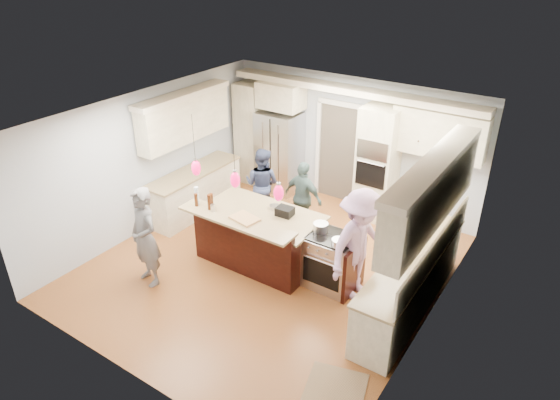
# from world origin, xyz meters

# --- Properties ---
(ground_plane) EXTENTS (6.00, 6.00, 0.00)m
(ground_plane) POSITION_xyz_m (0.00, 0.00, 0.00)
(ground_plane) COLOR #AB692E
(ground_plane) RESTS_ON ground
(room_shell) EXTENTS (5.54, 6.04, 2.72)m
(room_shell) POSITION_xyz_m (0.00, 0.00, 1.82)
(room_shell) COLOR #B2BCC6
(room_shell) RESTS_ON ground
(refrigerator) EXTENTS (0.90, 0.70, 1.80)m
(refrigerator) POSITION_xyz_m (-1.55, 2.64, 0.90)
(refrigerator) COLOR #B7B7BC
(refrigerator) RESTS_ON ground
(oven_column) EXTENTS (0.72, 0.69, 2.30)m
(oven_column) POSITION_xyz_m (0.75, 2.67, 1.15)
(oven_column) COLOR #F7EDC8
(oven_column) RESTS_ON ground
(back_upper_cabinets) EXTENTS (5.30, 0.61, 2.54)m
(back_upper_cabinets) POSITION_xyz_m (-0.75, 2.76, 1.67)
(back_upper_cabinets) COLOR #F7EDC8
(back_upper_cabinets) RESTS_ON ground
(right_counter_run) EXTENTS (0.64, 3.10, 2.51)m
(right_counter_run) POSITION_xyz_m (2.44, 0.30, 1.06)
(right_counter_run) COLOR #F7EDC8
(right_counter_run) RESTS_ON ground
(left_cabinets) EXTENTS (0.64, 2.30, 2.51)m
(left_cabinets) POSITION_xyz_m (-2.44, 0.80, 1.06)
(left_cabinets) COLOR #F7EDC8
(left_cabinets) RESTS_ON ground
(kitchen_island) EXTENTS (2.10, 1.46, 1.12)m
(kitchen_island) POSITION_xyz_m (-0.25, 0.07, 0.48)
(kitchen_island) COLOR black
(kitchen_island) RESTS_ON ground
(island_range) EXTENTS (0.82, 0.71, 0.92)m
(island_range) POSITION_xyz_m (1.16, 0.15, 0.46)
(island_range) COLOR #B7B7BC
(island_range) RESTS_ON ground
(pendant_lights) EXTENTS (1.75, 0.15, 1.03)m
(pendant_lights) POSITION_xyz_m (-0.25, -0.51, 1.80)
(pendant_lights) COLOR black
(pendant_lights) RESTS_ON ground
(person_bar_end) EXTENTS (0.70, 0.54, 1.70)m
(person_bar_end) POSITION_xyz_m (-1.40, -1.44, 0.85)
(person_bar_end) COLOR slate
(person_bar_end) RESTS_ON ground
(person_far_left) EXTENTS (0.81, 0.68, 1.50)m
(person_far_left) POSITION_xyz_m (-1.10, 1.35, 0.75)
(person_far_left) COLOR navy
(person_far_left) RESTS_ON ground
(person_far_right) EXTENTS (0.88, 0.45, 1.44)m
(person_far_right) POSITION_xyz_m (-0.15, 1.36, 0.72)
(person_far_right) COLOR #44605E
(person_far_right) RESTS_ON ground
(person_range_side) EXTENTS (0.96, 1.33, 1.86)m
(person_range_side) POSITION_xyz_m (1.60, 0.15, 0.93)
(person_range_side) COLOR #BA92C4
(person_range_side) RESTS_ON ground
(floor_rug) EXTENTS (1.00, 1.24, 0.01)m
(floor_rug) POSITION_xyz_m (2.29, -1.91, 0.01)
(floor_rug) COLOR #947450
(floor_rug) RESTS_ON ground
(water_bottle) EXTENTS (0.09, 0.09, 0.31)m
(water_bottle) POSITION_xyz_m (-1.11, -0.49, 1.28)
(water_bottle) COLOR silver
(water_bottle) RESTS_ON kitchen_island
(beer_bottle_a) EXTENTS (0.07, 0.07, 0.22)m
(beer_bottle_a) POSITION_xyz_m (-1.07, -0.55, 1.23)
(beer_bottle_a) COLOR #431E0B
(beer_bottle_a) RESTS_ON kitchen_island
(beer_bottle_b) EXTENTS (0.09, 0.09, 0.27)m
(beer_bottle_b) POSITION_xyz_m (-0.81, -0.52, 1.26)
(beer_bottle_b) COLOR #431E0B
(beer_bottle_b) RESTS_ON kitchen_island
(beer_bottle_c) EXTENTS (0.08, 0.08, 0.25)m
(beer_bottle_c) POSITION_xyz_m (-0.83, -0.44, 1.24)
(beer_bottle_c) COLOR #431E0B
(beer_bottle_c) RESTS_ON kitchen_island
(drink_can) EXTENTS (0.07, 0.07, 0.13)m
(drink_can) POSITION_xyz_m (-0.72, -0.54, 1.18)
(drink_can) COLOR #B7B7BC
(drink_can) RESTS_ON kitchen_island
(cutting_board) EXTENTS (0.49, 0.39, 0.03)m
(cutting_board) POSITION_xyz_m (-0.13, -0.47, 1.14)
(cutting_board) COLOR tan
(cutting_board) RESTS_ON kitchen_island
(pot_large) EXTENTS (0.24, 0.24, 0.14)m
(pot_large) POSITION_xyz_m (0.89, 0.19, 0.99)
(pot_large) COLOR #B7B7BC
(pot_large) RESTS_ON island_range
(pot_small) EXTENTS (0.22, 0.22, 0.11)m
(pot_small) POSITION_xyz_m (1.33, -0.03, 0.97)
(pot_small) COLOR #B7B7BC
(pot_small) RESTS_ON island_range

